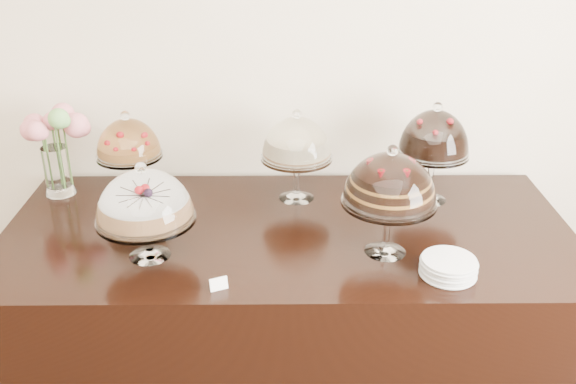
{
  "coord_description": "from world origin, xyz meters",
  "views": [
    {
      "loc": [
        0.18,
        0.27,
        2.1
      ],
      "look_at": [
        0.2,
        2.4,
        1.08
      ],
      "focal_mm": 40.0,
      "sensor_mm": 36.0,
      "label": 1
    }
  ],
  "objects_px": {
    "display_counter": "(288,322)",
    "flower_vase": "(54,139)",
    "cake_stand_cheesecake": "(297,142)",
    "cake_stand_fruit_tart": "(128,143)",
    "cake_stand_sugar_sponge": "(144,200)",
    "cake_stand_dark_choco": "(434,137)",
    "cake_stand_choco_layer": "(390,183)",
    "plate_stack": "(448,267)"
  },
  "relations": [
    {
      "from": "display_counter",
      "to": "flower_vase",
      "type": "xyz_separation_m",
      "value": [
        -0.97,
        0.33,
        0.7
      ]
    },
    {
      "from": "cake_stand_cheesecake",
      "to": "cake_stand_fruit_tart",
      "type": "bearing_deg",
      "value": 178.59
    },
    {
      "from": "cake_stand_sugar_sponge",
      "to": "cake_stand_dark_choco",
      "type": "distance_m",
      "value": 1.18
    },
    {
      "from": "display_counter",
      "to": "cake_stand_sugar_sponge",
      "type": "relative_size",
      "value": 6.06
    },
    {
      "from": "cake_stand_sugar_sponge",
      "to": "cake_stand_dark_choco",
      "type": "xyz_separation_m",
      "value": [
        1.09,
        0.45,
        0.06
      ]
    },
    {
      "from": "cake_stand_dark_choco",
      "to": "cake_stand_fruit_tart",
      "type": "bearing_deg",
      "value": 178.31
    },
    {
      "from": "cake_stand_choco_layer",
      "to": "flower_vase",
      "type": "xyz_separation_m",
      "value": [
        -1.32,
        0.5,
        -0.03
      ]
    },
    {
      "from": "flower_vase",
      "to": "cake_stand_cheesecake",
      "type": "bearing_deg",
      "value": -3.12
    },
    {
      "from": "cake_stand_dark_choco",
      "to": "cake_stand_cheesecake",
      "type": "bearing_deg",
      "value": 177.95
    },
    {
      "from": "display_counter",
      "to": "flower_vase",
      "type": "distance_m",
      "value": 1.24
    },
    {
      "from": "cake_stand_cheesecake",
      "to": "cake_stand_dark_choco",
      "type": "relative_size",
      "value": 0.92
    },
    {
      "from": "cake_stand_cheesecake",
      "to": "flower_vase",
      "type": "relative_size",
      "value": 0.97
    },
    {
      "from": "cake_stand_choco_layer",
      "to": "cake_stand_dark_choco",
      "type": "xyz_separation_m",
      "value": [
        0.24,
        0.43,
        0.01
      ]
    },
    {
      "from": "cake_stand_sugar_sponge",
      "to": "plate_stack",
      "type": "bearing_deg",
      "value": -7.51
    },
    {
      "from": "cake_stand_dark_choco",
      "to": "flower_vase",
      "type": "height_order",
      "value": "cake_stand_dark_choco"
    },
    {
      "from": "display_counter",
      "to": "cake_stand_choco_layer",
      "type": "distance_m",
      "value": 0.82
    },
    {
      "from": "cake_stand_choco_layer",
      "to": "cake_stand_dark_choco",
      "type": "bearing_deg",
      "value": 60.22
    },
    {
      "from": "cake_stand_dark_choco",
      "to": "flower_vase",
      "type": "bearing_deg",
      "value": 177.26
    },
    {
      "from": "cake_stand_fruit_tart",
      "to": "flower_vase",
      "type": "height_order",
      "value": "flower_vase"
    },
    {
      "from": "plate_stack",
      "to": "cake_stand_fruit_tart",
      "type": "bearing_deg",
      "value": 152.58
    },
    {
      "from": "cake_stand_sugar_sponge",
      "to": "plate_stack",
      "type": "height_order",
      "value": "cake_stand_sugar_sponge"
    },
    {
      "from": "cake_stand_sugar_sponge",
      "to": "flower_vase",
      "type": "xyz_separation_m",
      "value": [
        -0.47,
        0.52,
        0.03
      ]
    },
    {
      "from": "display_counter",
      "to": "flower_vase",
      "type": "relative_size",
      "value": 5.41
    },
    {
      "from": "cake_stand_cheesecake",
      "to": "cake_stand_dark_choco",
      "type": "xyz_separation_m",
      "value": [
        0.56,
        -0.02,
        0.03
      ]
    },
    {
      "from": "cake_stand_fruit_tart",
      "to": "plate_stack",
      "type": "distance_m",
      "value": 1.37
    },
    {
      "from": "cake_stand_sugar_sponge",
      "to": "cake_stand_cheesecake",
      "type": "xyz_separation_m",
      "value": [
        0.54,
        0.47,
        0.03
      ]
    },
    {
      "from": "flower_vase",
      "to": "plate_stack",
      "type": "bearing_deg",
      "value": -23.55
    },
    {
      "from": "display_counter",
      "to": "cake_stand_dark_choco",
      "type": "bearing_deg",
      "value": 22.79
    },
    {
      "from": "display_counter",
      "to": "cake_stand_dark_choco",
      "type": "relative_size",
      "value": 5.14
    },
    {
      "from": "cake_stand_sugar_sponge",
      "to": "cake_stand_fruit_tart",
      "type": "relative_size",
      "value": 0.95
    },
    {
      "from": "cake_stand_choco_layer",
      "to": "cake_stand_dark_choco",
      "type": "distance_m",
      "value": 0.49
    },
    {
      "from": "cake_stand_cheesecake",
      "to": "plate_stack",
      "type": "bearing_deg",
      "value": -50.14
    },
    {
      "from": "cake_stand_sugar_sponge",
      "to": "cake_stand_fruit_tart",
      "type": "distance_m",
      "value": 0.51
    },
    {
      "from": "cake_stand_choco_layer",
      "to": "flower_vase",
      "type": "height_order",
      "value": "cake_stand_choco_layer"
    },
    {
      "from": "cake_stand_sugar_sponge",
      "to": "cake_stand_choco_layer",
      "type": "bearing_deg",
      "value": 1.34
    },
    {
      "from": "cake_stand_sugar_sponge",
      "to": "flower_vase",
      "type": "relative_size",
      "value": 0.89
    },
    {
      "from": "cake_stand_sugar_sponge",
      "to": "cake_stand_choco_layer",
      "type": "distance_m",
      "value": 0.85
    },
    {
      "from": "cake_stand_cheesecake",
      "to": "plate_stack",
      "type": "relative_size",
      "value": 2.08
    },
    {
      "from": "cake_stand_cheesecake",
      "to": "cake_stand_dark_choco",
      "type": "height_order",
      "value": "cake_stand_dark_choco"
    },
    {
      "from": "display_counter",
      "to": "cake_stand_dark_choco",
      "type": "height_order",
      "value": "cake_stand_dark_choco"
    },
    {
      "from": "cake_stand_choco_layer",
      "to": "cake_stand_dark_choco",
      "type": "height_order",
      "value": "cake_stand_dark_choco"
    },
    {
      "from": "cake_stand_sugar_sponge",
      "to": "cake_stand_cheesecake",
      "type": "relative_size",
      "value": 0.92
    }
  ]
}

